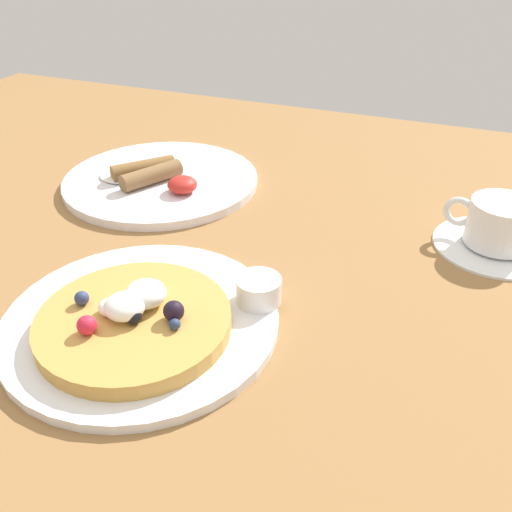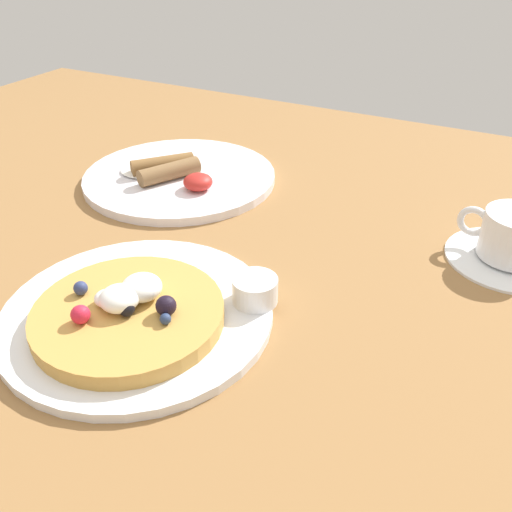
% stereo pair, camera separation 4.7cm
% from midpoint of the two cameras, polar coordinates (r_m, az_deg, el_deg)
% --- Properties ---
extents(ground_plane, '(1.66, 1.30, 0.03)m').
position_cam_midpoint_polar(ground_plane, '(0.59, -7.22, -5.94)').
color(ground_plane, olive).
extents(pancake_plate, '(0.27, 0.27, 0.01)m').
position_cam_midpoint_polar(pancake_plate, '(0.56, -14.08, -6.53)').
color(pancake_plate, white).
rests_on(pancake_plate, ground_plane).
extents(pancake_with_berries, '(0.18, 0.18, 0.04)m').
position_cam_midpoint_polar(pancake_with_berries, '(0.54, -14.92, -6.39)').
color(pancake_with_berries, '#C49143').
rests_on(pancake_with_berries, pancake_plate).
extents(syrup_ramekin, '(0.05, 0.05, 0.03)m').
position_cam_midpoint_polar(syrup_ramekin, '(0.55, -2.18, -3.54)').
color(syrup_ramekin, white).
rests_on(syrup_ramekin, pancake_plate).
extents(breakfast_plate, '(0.28, 0.28, 0.01)m').
position_cam_midpoint_polar(breakfast_plate, '(0.83, -11.31, 7.56)').
color(breakfast_plate, white).
rests_on(breakfast_plate, ground_plane).
extents(fried_breakfast, '(0.16, 0.10, 0.03)m').
position_cam_midpoint_polar(fried_breakfast, '(0.81, -12.49, 8.09)').
color(fried_breakfast, brown).
rests_on(fried_breakfast, breakfast_plate).
extents(coffee_saucer, '(0.14, 0.14, 0.01)m').
position_cam_midpoint_polar(coffee_saucer, '(0.71, 21.63, 1.02)').
color(coffee_saucer, white).
rests_on(coffee_saucer, ground_plane).
extents(coffee_cup, '(0.11, 0.08, 0.05)m').
position_cam_midpoint_polar(coffee_cup, '(0.70, 22.00, 3.21)').
color(coffee_cup, white).
rests_on(coffee_cup, coffee_saucer).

